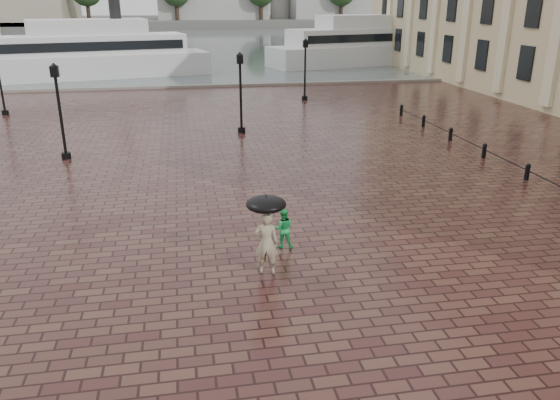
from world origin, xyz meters
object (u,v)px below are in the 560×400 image
Objects in this scene: street_lamps at (161,85)px; ferry_far at (365,44)px; adult_pedestrian at (266,243)px; ferry_near at (90,54)px; child_pedestrian at (283,228)px.

ferry_far is at bearing 52.02° from street_lamps.
ferry_near is at bearing -62.96° from adult_pedestrian.
ferry_far is at bearing -104.07° from child_pedestrian.
ferry_far is (30.21, 6.18, 0.05)m from ferry_near.
adult_pedestrian reaches higher than child_pedestrian.
ferry_near is (-10.58, 43.96, 1.34)m from adult_pedestrian.
street_lamps is 37.17m from ferry_far.
child_pedestrian is 43.91m from ferry_near.
street_lamps reaches higher than child_pedestrian.
street_lamps is 24.24m from ferry_near.
child_pedestrian is 0.05× the size of ferry_near.
child_pedestrian is at bearing -102.56° from adult_pedestrian.
child_pedestrian is (4.01, -19.28, -1.69)m from street_lamps.
adult_pedestrian is at bearing 71.09° from child_pedestrian.
street_lamps is 21.15m from adult_pedestrian.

